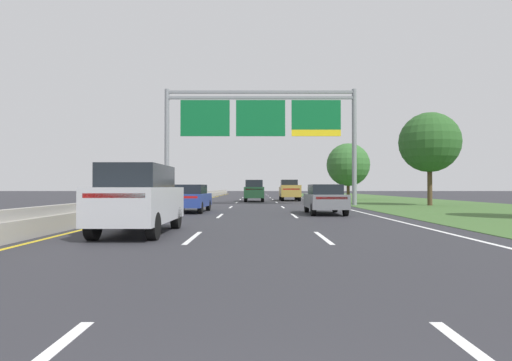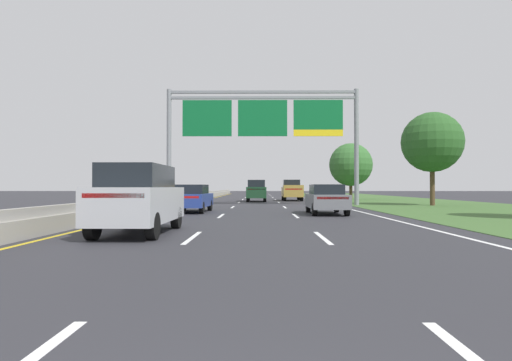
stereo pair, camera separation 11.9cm
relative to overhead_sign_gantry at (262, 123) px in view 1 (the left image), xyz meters
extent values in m
plane|color=#2B2B30|center=(-0.30, 3.59, -6.46)|extent=(220.00, 220.00, 0.00)
cube|color=white|center=(-2.15, -20.91, -6.45)|extent=(0.14, 3.00, 0.01)
cube|color=white|center=(-2.15, -11.91, -6.45)|extent=(0.14, 3.00, 0.01)
cube|color=white|center=(-2.15, -2.91, -6.45)|extent=(0.14, 3.00, 0.01)
cube|color=white|center=(-2.15, 6.09, -6.45)|extent=(0.14, 3.00, 0.01)
cube|color=white|center=(-2.15, 15.09, -6.45)|extent=(0.14, 3.00, 0.01)
cube|color=white|center=(-2.15, 24.09, -6.45)|extent=(0.14, 3.00, 0.01)
cube|color=white|center=(-2.15, 33.09, -6.45)|extent=(0.14, 3.00, 0.01)
cube|color=white|center=(-2.15, 42.09, -6.45)|extent=(0.14, 3.00, 0.01)
cube|color=white|center=(-2.15, 51.09, -6.45)|extent=(0.14, 3.00, 0.01)
cube|color=white|center=(1.55, -20.91, -6.45)|extent=(0.14, 3.00, 0.01)
cube|color=white|center=(1.55, -11.91, -6.45)|extent=(0.14, 3.00, 0.01)
cube|color=white|center=(1.55, -2.91, -6.45)|extent=(0.14, 3.00, 0.01)
cube|color=white|center=(1.55, 6.09, -6.45)|extent=(0.14, 3.00, 0.01)
cube|color=white|center=(1.55, 15.09, -6.45)|extent=(0.14, 3.00, 0.01)
cube|color=white|center=(1.55, 24.09, -6.45)|extent=(0.14, 3.00, 0.01)
cube|color=white|center=(1.55, 33.09, -6.45)|extent=(0.14, 3.00, 0.01)
cube|color=white|center=(1.55, 42.09, -6.45)|extent=(0.14, 3.00, 0.01)
cube|color=white|center=(1.55, 51.09, -6.45)|extent=(0.14, 3.00, 0.01)
cube|color=white|center=(5.60, 3.59, -6.45)|extent=(0.16, 106.00, 0.01)
cube|color=gold|center=(-6.20, 3.59, -6.45)|extent=(0.16, 106.00, 0.01)
cube|color=#3D602D|center=(13.65, 3.59, -6.45)|extent=(14.00, 110.00, 0.02)
cube|color=#99968E|center=(-6.90, 3.59, -6.18)|extent=(0.60, 110.00, 0.55)
cube|color=#99968E|center=(-6.90, 3.59, -5.76)|extent=(0.25, 110.00, 0.30)
cylinder|color=gray|center=(-7.35, 0.09, -1.90)|extent=(0.36, 0.36, 9.12)
cylinder|color=gray|center=(7.35, 0.09, -1.90)|extent=(0.36, 0.36, 9.12)
cube|color=gray|center=(0.00, 0.09, 2.44)|extent=(14.70, 0.24, 0.20)
cube|color=gray|center=(0.00, 0.09, 1.99)|extent=(14.70, 0.24, 0.20)
cube|color=#0C602D|center=(-4.33, -0.09, 0.35)|extent=(3.83, 0.12, 2.82)
cube|color=#0C602D|center=(0.00, -0.09, 0.35)|extent=(3.83, 0.12, 2.82)
cube|color=#0C602D|center=(4.33, -0.09, 0.60)|extent=(3.83, 0.12, 2.32)
cube|color=yellow|center=(4.33, -0.09, -0.81)|extent=(3.83, 0.12, 0.50)
cube|color=#A38438|center=(3.17, 11.46, -5.54)|extent=(2.06, 5.42, 1.00)
cube|color=black|center=(3.18, 12.31, -4.65)|extent=(1.74, 1.92, 0.78)
cube|color=#B21414|center=(3.14, 8.80, -5.24)|extent=(1.68, 0.10, 0.12)
cube|color=#A38438|center=(3.15, 9.74, -4.94)|extent=(2.02, 1.97, 0.20)
cylinder|color=black|center=(2.34, 13.31, -6.04)|extent=(0.31, 0.84, 0.84)
cylinder|color=black|center=(4.04, 13.29, -6.04)|extent=(0.31, 0.84, 0.84)
cylinder|color=black|center=(2.30, 9.64, -6.04)|extent=(0.31, 0.84, 0.84)
cylinder|color=black|center=(4.00, 9.62, -6.04)|extent=(0.31, 0.84, 0.84)
cube|color=#193D23|center=(-0.54, 8.73, -5.55)|extent=(1.90, 4.70, 1.05)
cube|color=black|center=(-0.54, 8.58, -4.69)|extent=(1.63, 3.00, 0.68)
cube|color=#B21414|center=(-0.54, 6.42, -5.24)|extent=(1.60, 0.08, 0.12)
cylinder|color=black|center=(-1.36, 10.33, -6.08)|extent=(0.26, 0.76, 0.76)
cylinder|color=black|center=(0.28, 10.33, -6.08)|extent=(0.26, 0.76, 0.76)
cylinder|color=black|center=(-1.36, 7.13, -6.08)|extent=(0.26, 0.76, 0.76)
cylinder|color=black|center=(0.28, 7.13, -6.08)|extent=(0.26, 0.76, 0.76)
cube|color=#B2B5BA|center=(-3.96, -19.89, -5.55)|extent=(1.92, 4.71, 1.05)
cube|color=black|center=(-3.96, -20.04, -4.69)|extent=(1.64, 3.01, 0.68)
cube|color=#B21414|center=(-3.96, -22.20, -5.24)|extent=(1.60, 0.09, 0.12)
cylinder|color=black|center=(-4.77, -18.29, -6.08)|extent=(0.26, 0.76, 0.76)
cylinder|color=black|center=(-3.13, -18.29, -6.08)|extent=(0.26, 0.76, 0.76)
cylinder|color=black|center=(-4.78, -21.49, -6.08)|extent=(0.26, 0.76, 0.76)
cylinder|color=black|center=(-3.14, -21.49, -6.08)|extent=(0.26, 0.76, 0.76)
cube|color=slate|center=(3.30, -10.46, -5.77)|extent=(1.86, 4.42, 0.72)
cube|color=black|center=(3.30, -10.51, -5.15)|extent=(1.59, 2.32, 0.52)
cube|color=#B21414|center=(3.28, -12.62, -5.55)|extent=(1.53, 0.09, 0.12)
cylinder|color=black|center=(2.52, -8.96, -6.13)|extent=(0.23, 0.66, 0.66)
cylinder|color=black|center=(4.12, -8.98, -6.13)|extent=(0.23, 0.66, 0.66)
cylinder|color=black|center=(2.49, -11.95, -6.13)|extent=(0.23, 0.66, 0.66)
cylinder|color=black|center=(4.09, -11.97, -6.13)|extent=(0.23, 0.66, 0.66)
cube|color=navy|center=(-4.09, -8.83, -5.77)|extent=(1.95, 4.45, 0.72)
cube|color=black|center=(-4.09, -8.88, -5.15)|extent=(1.63, 2.34, 0.52)
cube|color=#B21414|center=(-4.15, -10.99, -5.55)|extent=(1.53, 0.12, 0.12)
cylinder|color=black|center=(-4.85, -7.31, -6.13)|extent=(0.24, 0.67, 0.66)
cylinder|color=black|center=(-3.25, -7.36, -6.13)|extent=(0.24, 0.67, 0.66)
cylinder|color=black|center=(-4.94, -10.30, -6.13)|extent=(0.24, 0.67, 0.66)
cylinder|color=black|center=(-3.34, -10.35, -6.13)|extent=(0.24, 0.67, 0.66)
cylinder|color=#4C3823|center=(13.03, -0.45, -4.94)|extent=(0.36, 0.36, 3.04)
sphere|color=#285623|center=(13.03, -0.45, -1.58)|extent=(4.61, 4.61, 4.61)
cylinder|color=#4C3823|center=(10.28, 15.76, -5.44)|extent=(0.36, 0.36, 2.03)
sphere|color=#33662D|center=(10.28, 15.76, -2.45)|extent=(4.95, 4.95, 4.95)
camera|label=1|loc=(-0.36, -32.92, -5.01)|focal=29.64mm
camera|label=2|loc=(-0.24, -32.92, -5.01)|focal=29.64mm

